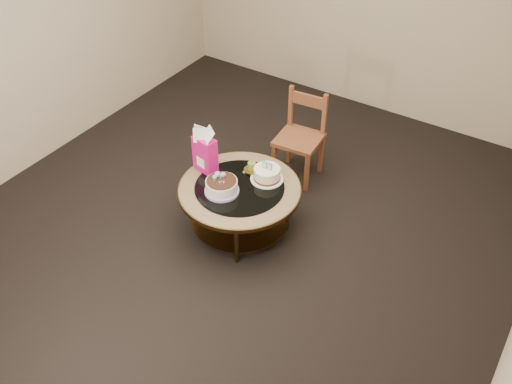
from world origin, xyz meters
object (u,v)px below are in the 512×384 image
Objects in this scene: coffee_table at (240,194)px; decorated_cake at (222,187)px; cream_cake at (267,174)px; dining_chair at (300,136)px; gift_bag at (205,150)px.

decorated_cake reaches higher than coffee_table.
dining_chair is at bearing 96.79° from cream_cake.
decorated_cake is at bearing -122.76° from coffee_table.
coffee_table is 3.62× the size of decorated_cake.
gift_bag reaches higher than dining_chair.
coffee_table is at bearing -97.53° from dining_chair.
coffee_table is at bearing -123.71° from cream_cake.
coffee_table is at bearing 57.24° from decorated_cake.
coffee_table is 3.70× the size of cream_cake.
decorated_cake is 0.40m from cream_cake.
decorated_cake is 1.09m from dining_chair.
cream_cake is at bearing 29.85° from gift_bag.
coffee_table is 0.95m from dining_chair.
cream_cake is 0.32× the size of dining_chair.
dining_chair is at bearing 77.34° from gift_bag.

